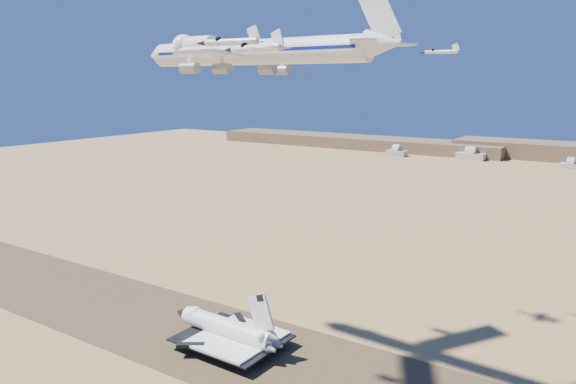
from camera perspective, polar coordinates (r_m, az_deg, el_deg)
The scene contains 12 objects.
ground at distance 192.58m, azimuth -5.88°, elevation -15.25°, with size 1200.00×1200.00×0.00m, color #AB884C.
runway at distance 192.57m, azimuth -5.88°, elevation -15.25°, with size 600.00×50.00×0.06m, color #4A3B25.
hangars at distance 640.10m, azimuth 17.58°, elevation 3.52°, with size 200.50×29.50×30.00m.
shuttle at distance 189.82m, azimuth -6.29°, elevation -13.74°, with size 43.60×27.13×21.51m.
carrier_747 at distance 166.16m, azimuth -4.43°, elevation 13.96°, with size 89.56×69.44×22.34m.
crew_a at distance 180.35m, azimuth -5.63°, elevation -16.86°, with size 0.65×0.43×1.79m, color #F05E0E.
crew_b at distance 184.80m, azimuth -6.08°, elevation -16.16°, with size 0.80×0.46×1.64m, color #F05E0E.
crew_c at distance 182.34m, azimuth -6.59°, elevation -16.57°, with size 0.97×0.50×1.65m, color #F05E0E.
chase_jet_a at distance 114.09m, azimuth -5.95°, elevation 14.92°, with size 15.12×8.25×3.77m.
chase_jet_b at distance 93.43m, azimuth -3.38°, elevation 14.38°, with size 13.85×7.74×3.47m.
chase_jet_c at distance 198.03m, azimuth 9.49°, elevation 14.76°, with size 16.42×9.06×4.10m.
chase_jet_d at distance 201.15m, azimuth 15.22°, elevation 13.58°, with size 13.91×7.51×3.46m.
Camera 1 is at (110.79, -131.96, 86.02)m, focal length 35.00 mm.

